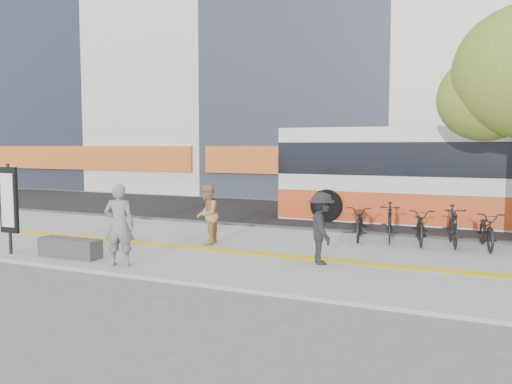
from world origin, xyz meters
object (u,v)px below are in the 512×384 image
at_px(seated_woman, 119,225).
at_px(pedestrian_tan, 207,214).
at_px(bench, 70,248).
at_px(signboard, 9,201).
at_px(bus, 462,178).
at_px(pedestrian_dark, 322,228).

height_order(seated_woman, pedestrian_tan, seated_woman).
bearing_deg(bench, signboard, -169.19).
relative_size(bus, seated_woman, 6.79).
height_order(signboard, pedestrian_tan, signboard).
distance_m(bench, pedestrian_dark, 5.93).
bearing_deg(bus, seated_woman, -122.94).
relative_size(signboard, pedestrian_dark, 1.37).
height_order(bench, bus, bus).
bearing_deg(pedestrian_tan, bench, -53.19).
xyz_separation_m(bus, pedestrian_tan, (-5.95, -6.92, -0.72)).
height_order(bench, seated_woman, seated_woman).
relative_size(bench, bus, 0.13).
height_order(signboard, pedestrian_dark, signboard).
bearing_deg(bus, bench, -129.79).
bearing_deg(pedestrian_dark, signboard, 76.10).
distance_m(bus, pedestrian_dark, 8.31).
relative_size(bench, pedestrian_dark, 1.00).
relative_size(pedestrian_tan, pedestrian_dark, 1.00).
bearing_deg(seated_woman, pedestrian_tan, -120.12).
height_order(bench, signboard, signboard).
xyz_separation_m(signboard, bus, (9.68, 10.01, 0.24)).
xyz_separation_m(bus, pedestrian_dark, (-2.46, -7.91, -0.72)).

